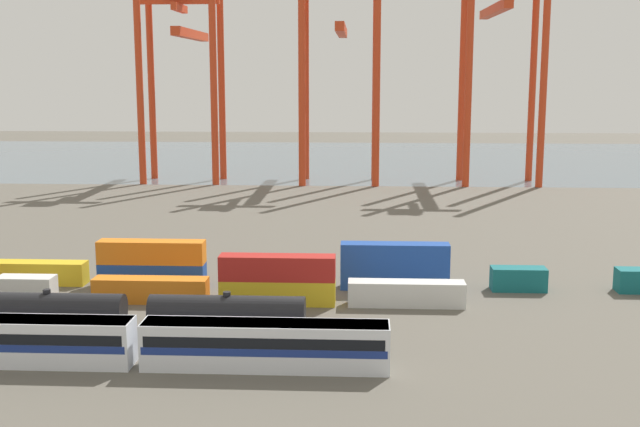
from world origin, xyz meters
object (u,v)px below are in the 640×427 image
Objects in this scene: passenger_train at (138,341)px; gantry_crane_central at (340,52)px; shipping_container_10 at (152,274)px; shipping_container_6 at (406,294)px; shipping_container_3 at (151,290)px; shipping_container_12 at (272,276)px; freight_tank_row at (48,313)px; shipping_container_4 at (278,292)px; gantry_crane_west at (183,60)px; gantry_crane_east at (501,42)px.

gantry_crane_central is (13.53, 116.55, 26.36)m from passenger_train.
passenger_train is 25.83m from shipping_container_10.
shipping_container_6 is (23.06, 18.58, -0.84)m from passenger_train.
gantry_crane_central reaches higher than shipping_container_3.
freight_tank_row is at bearing -137.16° from shipping_container_12.
shipping_container_4 is at bearing -92.29° from gantry_crane_central.
gantry_crane_central reaches higher than freight_tank_row.
shipping_container_6 is 1.00× the size of shipping_container_10.
shipping_container_6 is at bearing 0.00° from shipping_container_3.
freight_tank_row is at bearing -102.49° from gantry_crane_central.
shipping_container_3 and shipping_container_4 have the same top height.
gantry_crane_west is 34.98m from gantry_crane_central.
shipping_container_12 is 103.89m from gantry_crane_east.
freight_tank_row is 0.95× the size of gantry_crane_east.
freight_tank_row is 7.90× the size of shipping_container_12.
gantry_crane_central is (3.92, 97.98, 27.21)m from shipping_container_4.
shipping_container_3 is at bearing 101.67° from passenger_train.
shipping_container_6 is 110.45m from gantry_crane_west.
freight_tank_row is at bearing -162.07° from shipping_container_6.
passenger_train is at bearing -141.14° from shipping_container_6.
freight_tank_row is 112.03m from gantry_crane_west.
freight_tank_row is 35.36m from shipping_container_6.
gantry_crane_central reaches higher than shipping_container_6.
shipping_container_3 is at bearing -79.82° from gantry_crane_west.
gantry_crane_central reaches higher than shipping_container_10.
shipping_container_4 is 16.45m from shipping_container_10.
gantry_crane_east is (59.04, 108.77, 28.64)m from freight_tank_row.
freight_tank_row is 3.94× the size of shipping_container_3.
shipping_container_6 is at bearing -65.56° from gantry_crane_west.
shipping_container_3 is 26.90m from shipping_container_6.
gantry_crane_west is at bearing 99.94° from shipping_container_10.
passenger_train reaches higher than shipping_container_6.
gantry_crane_east is at bearing 66.26° from shipping_container_12.
gantry_crane_east is (34.94, -0.09, 2.13)m from gantry_crane_central.
gantry_crane_central is at bearing 0.23° from gantry_crane_west.
gantry_crane_west is at bearing 114.44° from shipping_container_6.
shipping_container_10 is at bearing -120.57° from gantry_crane_east.
shipping_container_3 is 1.00× the size of shipping_container_6.
shipping_container_6 is 0.24× the size of gantry_crane_east.
freight_tank_row is at bearing -118.49° from gantry_crane_east.
gantry_crane_west reaches higher than shipping_container_10.
shipping_container_10 is 0.26× the size of gantry_crane_central.
gantry_crane_east is at bearing 61.51° from freight_tank_row.
shipping_container_3 and shipping_container_12 have the same top height.
gantry_crane_east is at bearing -0.15° from gantry_crane_central.
shipping_container_4 is 13.45m from shipping_container_6.
gantry_crane_east is (48.46, 116.46, 28.49)m from passenger_train.
gantry_crane_west reaches higher than passenger_train.
shipping_container_3 is 102.62m from gantry_crane_west.
shipping_container_4 is (13.45, 0.00, 0.00)m from shipping_container_3.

